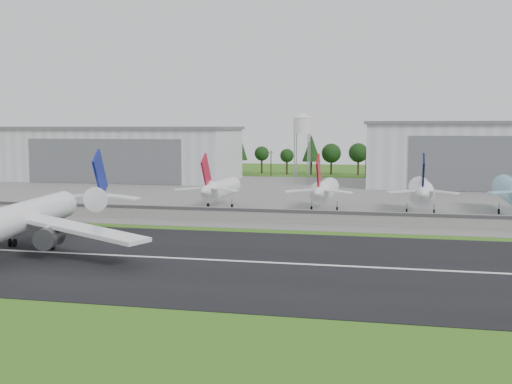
% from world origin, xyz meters
% --- Properties ---
extents(ground, '(600.00, 600.00, 0.00)m').
position_xyz_m(ground, '(0.00, 0.00, 0.00)').
color(ground, '#306B19').
rests_on(ground, ground).
extents(runway, '(320.00, 60.00, 0.10)m').
position_xyz_m(runway, '(0.00, 10.00, 0.05)').
color(runway, black).
rests_on(runway, ground).
extents(runway_centerline, '(220.00, 1.00, 0.02)m').
position_xyz_m(runway_centerline, '(0.00, 10.00, 0.11)').
color(runway_centerline, white).
rests_on(runway_centerline, runway).
extents(apron, '(320.00, 150.00, 0.10)m').
position_xyz_m(apron, '(0.00, 120.00, 0.05)').
color(apron, slate).
rests_on(apron, ground).
extents(blast_fence, '(240.00, 0.61, 3.50)m').
position_xyz_m(blast_fence, '(0.00, 54.99, 1.81)').
color(blast_fence, gray).
rests_on(blast_fence, ground).
extents(hangar_west, '(97.00, 44.00, 23.20)m').
position_xyz_m(hangar_west, '(-80.00, 164.92, 11.63)').
color(hangar_west, silver).
rests_on(hangar_west, ground).
extents(hangar_east, '(102.00, 47.00, 25.20)m').
position_xyz_m(hangar_east, '(75.00, 164.92, 12.63)').
color(hangar_east, silver).
rests_on(hangar_east, ground).
extents(water_tower, '(8.40, 8.40, 29.40)m').
position_xyz_m(water_tower, '(-5.00, 185.00, 24.55)').
color(water_tower, '#99999E').
rests_on(water_tower, ground).
extents(utility_poles, '(230.00, 3.00, 12.00)m').
position_xyz_m(utility_poles, '(0.00, 200.00, 0.00)').
color(utility_poles, black).
rests_on(utility_poles, ground).
extents(treeline, '(320.00, 16.00, 22.00)m').
position_xyz_m(treeline, '(0.00, 215.00, 0.00)').
color(treeline, black).
rests_on(treeline, ground).
extents(main_airliner, '(56.69, 59.20, 18.17)m').
position_xyz_m(main_airliner, '(-31.78, 9.57, 4.89)').
color(main_airliner, white).
rests_on(main_airliner, runway).
extents(parked_jet_red_a, '(7.36, 31.29, 16.34)m').
position_xyz_m(parked_jet_red_a, '(-12.37, 76.50, 5.86)').
color(parked_jet_red_a, silver).
rests_on(parked_jet_red_a, ground).
extents(parked_jet_red_b, '(7.36, 31.29, 16.48)m').
position_xyz_m(parked_jet_red_b, '(17.14, 76.53, 5.99)').
color(parked_jet_red_b, white).
rests_on(parked_jet_red_b, ground).
extents(parked_jet_navy, '(7.36, 31.29, 16.86)m').
position_xyz_m(parked_jet_navy, '(42.55, 76.59, 6.34)').
color(parked_jet_navy, white).
rests_on(parked_jet_navy, ground).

